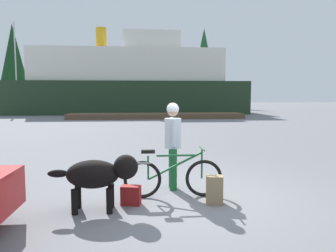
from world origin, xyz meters
TOP-DOWN VIEW (x-y plane):
  - ground_plane at (0.00, 0.00)m, footprint 160.00×160.00m
  - bicycle at (-0.37, 0.05)m, footprint 1.76×0.44m
  - person_cyclist at (-0.31, 0.58)m, footprint 0.32×0.53m
  - dog at (-1.57, -0.52)m, footprint 1.40×0.52m
  - backpack at (0.30, -0.35)m, footprint 0.31×0.25m
  - handbag_pannier at (-1.09, -0.28)m, footprint 0.35×0.24m
  - dock_pier at (0.32, 20.12)m, footprint 13.82×2.32m
  - ferry_boat at (-2.01, 28.99)m, footprint 23.49×8.64m
  - sailboat_moored at (-14.13, 30.40)m, footprint 7.21×2.02m
  - pine_tree_far_left at (-20.29, 46.31)m, footprint 3.99×3.99m
  - pine_tree_center at (-0.18, 46.46)m, footprint 3.43×3.43m
  - pine_tree_far_right at (9.15, 45.59)m, footprint 3.84×3.84m

SIDE VIEW (x-z plane):
  - ground_plane at x=0.00m, z-range 0.00..0.00m
  - handbag_pannier at x=-1.09m, z-range 0.00..0.32m
  - dock_pier at x=0.32m, z-range 0.00..0.40m
  - backpack at x=0.30m, z-range 0.00..0.48m
  - bicycle at x=-0.37m, z-range -0.08..0.81m
  - sailboat_moored at x=-14.13m, z-range -4.28..5.32m
  - dog at x=-1.57m, z-range 0.14..1.03m
  - person_cyclist at x=-0.31m, z-range 0.16..1.84m
  - ferry_boat at x=-2.01m, z-range -1.30..7.51m
  - pine_tree_center at x=-0.18m, z-range 0.99..9.68m
  - pine_tree_far_right at x=9.15m, z-range 1.72..14.08m
  - pine_tree_far_left at x=-20.29m, z-range 1.69..14.41m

